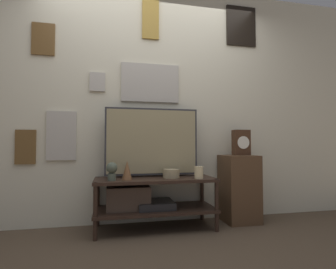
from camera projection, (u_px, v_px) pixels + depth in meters
name	position (u px, v px, depth m)	size (l,w,h in m)	color
ground_plane	(160.00, 239.00, 2.37)	(12.00, 12.00, 0.00)	#4C3D2D
wall_back	(151.00, 100.00, 2.98)	(6.40, 0.08, 2.70)	beige
media_console	(146.00, 197.00, 2.63)	(1.21, 0.48, 0.51)	black
television	(152.00, 142.00, 2.78)	(0.98, 0.05, 0.73)	#333338
vase_slim_bronze	(127.00, 170.00, 2.52)	(0.10, 0.10, 0.19)	brown
vase_wide_bowl	(171.00, 174.00, 2.67)	(0.17, 0.17, 0.09)	tan
candle_jar	(199.00, 172.00, 2.61)	(0.09, 0.09, 0.12)	beige
decorative_bust	(112.00, 170.00, 2.46)	(0.10, 0.10, 0.17)	#4C5647
side_table	(239.00, 188.00, 2.91)	(0.36, 0.37, 0.73)	#513823
mantel_clock	(241.00, 143.00, 2.96)	(0.19, 0.11, 0.29)	#422819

